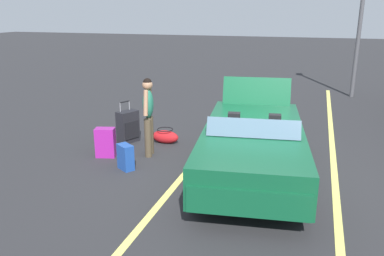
% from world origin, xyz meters
% --- Properties ---
extents(ground_plane, '(80.00, 80.00, 0.00)m').
position_xyz_m(ground_plane, '(0.00, 0.00, 0.00)').
color(ground_plane, '#28282B').
extents(lot_line_near, '(18.00, 0.12, 0.01)m').
position_xyz_m(lot_line_near, '(0.00, -1.22, 0.00)').
color(lot_line_near, '#EAE066').
rests_on(lot_line_near, ground_plane).
extents(lot_line_mid, '(18.00, 0.12, 0.01)m').
position_xyz_m(lot_line_mid, '(0.00, 1.48, 0.00)').
color(lot_line_mid, '#EAE066').
rests_on(lot_line_mid, ground_plane).
extents(convertible_car, '(4.33, 2.28, 1.53)m').
position_xyz_m(convertible_car, '(0.20, 0.03, 0.59)').
color(convertible_car, '#0F4C2D').
rests_on(convertible_car, ground_plane).
extents(suitcase_large_black, '(0.55, 0.46, 0.96)m').
position_xyz_m(suitcase_large_black, '(-1.14, -3.08, 0.37)').
color(suitcase_large_black, black).
rests_on(suitcase_large_black, ground_plane).
extents(suitcase_medium_bright, '(0.34, 0.45, 0.62)m').
position_xyz_m(suitcase_medium_bright, '(-0.12, -3.10, 0.31)').
color(suitcase_medium_bright, '#991E8C').
rests_on(suitcase_medium_bright, ground_plane).
extents(suitcase_small_carryon, '(0.36, 0.39, 0.50)m').
position_xyz_m(suitcase_small_carryon, '(0.38, -2.38, 0.25)').
color(suitcase_small_carryon, '#1E479E').
rests_on(suitcase_small_carryon, ground_plane).
extents(duffel_bag, '(0.37, 0.64, 0.34)m').
position_xyz_m(duffel_bag, '(-1.32, -2.23, 0.16)').
color(duffel_bag, red).
rests_on(duffel_bag, ground_plane).
extents(traveler_person, '(0.61, 0.28, 1.65)m').
position_xyz_m(traveler_person, '(-0.49, -2.26, 0.93)').
color(traveler_person, '#4C3F2D').
rests_on(traveler_person, ground_plane).
extents(parking_lamp_post, '(0.50, 0.24, 5.12)m').
position_xyz_m(parking_lamp_post, '(-8.07, 2.26, 2.97)').
color(parking_lamp_post, '#4C4C51').
rests_on(parking_lamp_post, ground_plane).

